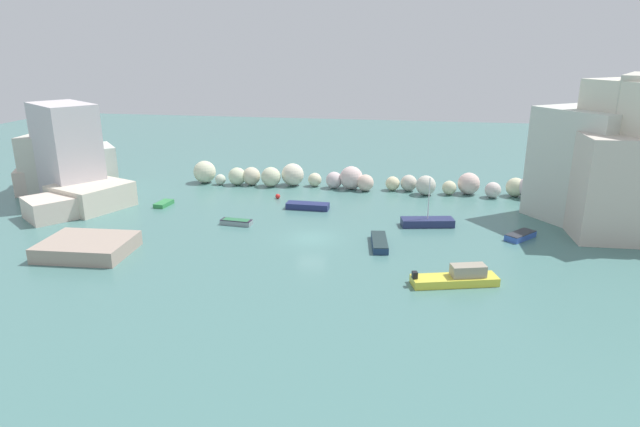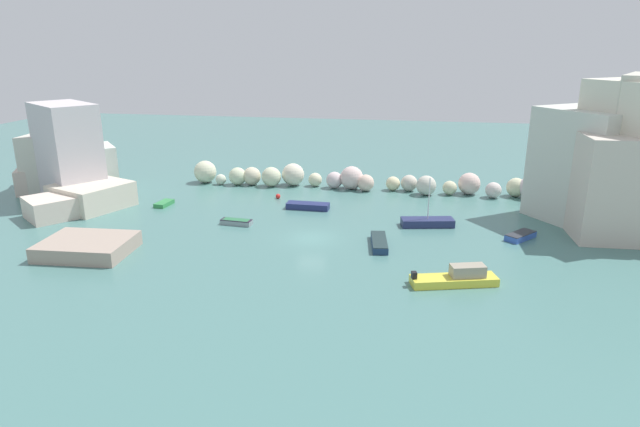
% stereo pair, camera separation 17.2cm
% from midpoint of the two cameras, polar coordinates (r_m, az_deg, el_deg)
% --- Properties ---
extents(cove_water, '(160.00, 160.00, 0.00)m').
position_cam_midpoint_polar(cove_water, '(48.84, -0.98, -2.62)').
color(cove_water, slate).
rests_on(cove_water, ground).
extents(cliff_headland_left, '(18.12, 17.56, 10.60)m').
position_cam_midpoint_polar(cliff_headland_left, '(67.64, -24.90, 4.54)').
color(cliff_headland_left, silver).
rests_on(cliff_headland_left, ground).
extents(cliff_headland_right, '(20.70, 20.26, 14.13)m').
position_cam_midpoint_polar(cliff_headland_right, '(57.21, 30.11, 3.85)').
color(cliff_headland_right, beige).
rests_on(cliff_headland_right, ground).
extents(rock_breakwater, '(41.17, 4.17, 2.76)m').
position_cam_midpoint_polar(rock_breakwater, '(65.01, 3.31, 3.54)').
color(rock_breakwater, beige).
rests_on(rock_breakwater, ground).
extents(stone_dock, '(7.33, 5.94, 1.24)m').
position_cam_midpoint_polar(stone_dock, '(49.09, -23.26, -3.22)').
color(stone_dock, tan).
rests_on(stone_dock, ground).
extents(channel_buoy, '(0.55, 0.55, 0.55)m').
position_cam_midpoint_polar(channel_buoy, '(61.36, -4.52, 1.81)').
color(channel_buoy, red).
rests_on(channel_buoy, cove_water).
extents(moored_boat_0, '(3.12, 1.29, 0.52)m').
position_cam_midpoint_polar(moored_boat_0, '(53.02, -8.84, -0.88)').
color(moored_boat_0, gray).
rests_on(moored_boat_0, cove_water).
extents(moored_boat_1, '(1.40, 2.49, 0.44)m').
position_cam_midpoint_polar(moored_boat_1, '(60.93, -16.11, 0.99)').
color(moored_boat_1, '#338B48').
rests_on(moored_boat_1, cove_water).
extents(moored_boat_2, '(6.44, 3.24, 1.46)m').
position_cam_midpoint_polar(moored_boat_2, '(40.87, 14.10, -6.53)').
color(moored_boat_2, yellow).
rests_on(moored_boat_2, cove_water).
extents(moored_boat_3, '(5.16, 2.59, 4.72)m').
position_cam_midpoint_polar(moored_boat_3, '(53.00, 11.08, -0.88)').
color(moored_boat_3, navy).
rests_on(moored_boat_3, cove_water).
extents(moored_boat_4, '(1.84, 4.61, 0.62)m').
position_cam_midpoint_polar(moored_boat_4, '(47.25, 6.14, -3.02)').
color(moored_boat_4, navy).
rests_on(moored_boat_4, cove_water).
extents(moored_boat_5, '(4.50, 1.54, 0.65)m').
position_cam_midpoint_polar(moored_boat_5, '(57.37, -1.38, 0.80)').
color(moored_boat_5, navy).
rests_on(moored_boat_5, cove_water).
extents(moored_boat_6, '(3.04, 3.23, 0.57)m').
position_cam_midpoint_polar(moored_boat_6, '(51.83, 20.15, -2.19)').
color(moored_boat_6, '#375CBC').
rests_on(moored_boat_6, cove_water).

